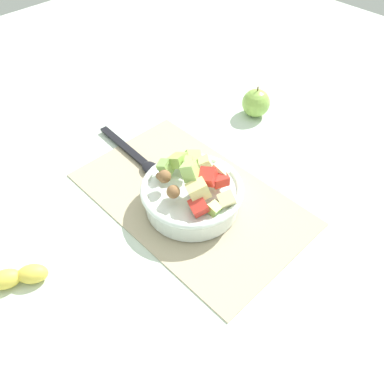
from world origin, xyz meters
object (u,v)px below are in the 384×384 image
at_px(salad_bowl, 192,193).
at_px(whole_apple, 256,103).
at_px(banana_whole, 6,281).
at_px(serving_spoon, 138,158).

xyz_separation_m(salad_bowl, whole_apple, (0.12, -0.36, -0.01)).
bearing_deg(whole_apple, banana_whole, 92.26).
distance_m(salad_bowl, serving_spoon, 0.20).
height_order(serving_spoon, whole_apple, whole_apple).
relative_size(whole_apple, banana_whole, 0.59).
bearing_deg(serving_spoon, whole_apple, -101.48).
relative_size(salad_bowl, banana_whole, 1.44).
distance_m(whole_apple, banana_whole, 0.73).
bearing_deg(banana_whole, whole_apple, -87.74).
xyz_separation_m(serving_spoon, whole_apple, (-0.07, -0.35, 0.03)).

